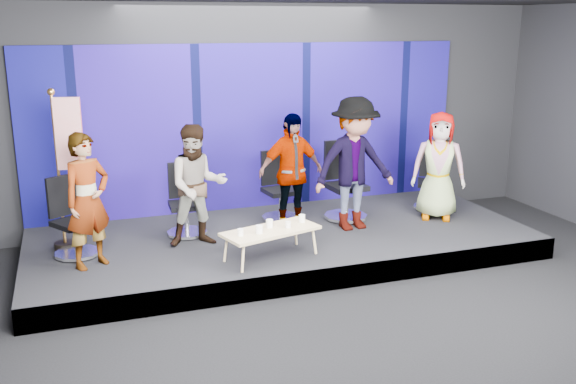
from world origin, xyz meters
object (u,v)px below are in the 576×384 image
at_px(mug_e, 302,218).
at_px(flag_stand, 66,166).
at_px(panelist_e, 439,166).
at_px(mug_a, 240,232).
at_px(mug_d, 288,224).
at_px(panelist_b, 197,186).
at_px(chair_d, 344,193).
at_px(chair_b, 186,211).
at_px(mug_c, 270,223).
at_px(coffee_table, 271,232).
at_px(mug_b, 259,229).
at_px(chair_a, 73,230).
at_px(chair_e, 432,189).
at_px(panelist_c, 291,172).
at_px(chair_c, 279,197).
at_px(panelist_d, 354,164).
at_px(panelist_a, 88,201).

bearing_deg(mug_e, flag_stand, 160.09).
bearing_deg(panelist_e, mug_e, -134.83).
relative_size(mug_a, mug_d, 1.04).
height_order(panelist_b, chair_d, panelist_b).
relative_size(chair_b, mug_c, 9.79).
relative_size(panelist_b, coffee_table, 1.23).
relative_size(panelist_b, mug_b, 15.75).
bearing_deg(flag_stand, chair_d, 14.42).
bearing_deg(chair_b, panelist_b, -77.74).
relative_size(chair_a, chair_e, 1.02).
distance_m(mug_c, mug_e, 0.47).
bearing_deg(coffee_table, chair_a, 158.39).
distance_m(coffee_table, mug_e, 0.52).
height_order(panelist_b, panelist_c, panelist_c).
height_order(chair_b, coffee_table, chair_b).
distance_m(chair_c, coffee_table, 1.68).
xyz_separation_m(chair_b, chair_e, (3.96, -0.02, -0.00)).
height_order(panelist_c, mug_c, panelist_c).
relative_size(chair_a, chair_d, 0.87).
distance_m(mug_c, mug_d, 0.24).
relative_size(panelist_d, chair_e, 1.90).
bearing_deg(panelist_a, chair_b, 0.47).
relative_size(panelist_d, flag_stand, 0.90).
distance_m(panelist_c, panelist_e, 2.30).
xyz_separation_m(panelist_d, chair_e, (1.62, 0.51, -0.63)).
bearing_deg(chair_a, chair_b, -18.09).
height_order(chair_c, mug_a, chair_c).
height_order(mug_c, flag_stand, flag_stand).
bearing_deg(mug_e, chair_b, 139.22).
bearing_deg(mug_d, chair_e, 24.04).
distance_m(chair_d, coffee_table, 2.04).
relative_size(panelist_d, panelist_e, 1.17).
bearing_deg(mug_c, panelist_d, 24.75).
distance_m(panelist_b, flag_stand, 1.69).
distance_m(panelist_d, panelist_e, 1.43).
bearing_deg(panelist_c, mug_d, -118.30).
bearing_deg(mug_e, mug_b, -158.30).
bearing_deg(panelist_b, chair_b, 102.26).
bearing_deg(panelist_e, flag_stand, -153.96).
xyz_separation_m(panelist_c, coffee_table, (-0.64, -1.05, -0.49)).
bearing_deg(chair_a, chair_d, -26.76).
height_order(chair_c, coffee_table, chair_c).
height_order(panelist_d, flag_stand, flag_stand).
xyz_separation_m(panelist_c, mug_d, (-0.41, -1.06, -0.42)).
distance_m(panelist_e, mug_e, 2.56).
relative_size(chair_a, mug_a, 11.78).
relative_size(panelist_d, mug_b, 18.44).
height_order(chair_c, panelist_c, panelist_c).
xyz_separation_m(panelist_e, coffee_table, (-2.93, -0.82, -0.47)).
xyz_separation_m(mug_a, mug_c, (0.44, 0.20, 0.01)).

